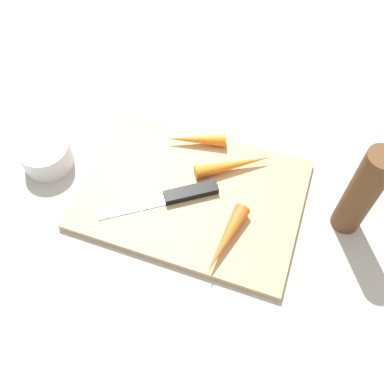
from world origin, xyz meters
TOP-DOWN VIEW (x-y plane):
  - ground_plane at (0.00, 0.00)m, footprint 1.40×1.40m
  - cutting_board at (0.00, 0.00)m, footprint 0.36×0.26m
  - knife at (0.01, 0.01)m, footprint 0.18×0.13m
  - carrot_longest at (-0.05, -0.07)m, footprint 0.13×0.10m
  - carrot_shortest at (0.03, -0.10)m, footprint 0.11×0.05m
  - carrot_medium at (-0.08, 0.07)m, footprint 0.05×0.13m
  - small_bowl at (0.26, 0.02)m, footprint 0.09×0.09m
  - pepper_grinder at (-0.25, -0.03)m, footprint 0.04×0.04m

SIDE VIEW (x-z plane):
  - ground_plane at x=0.00m, z-range 0.00..0.00m
  - cutting_board at x=0.00m, z-range 0.00..0.01m
  - knife at x=0.01m, z-range 0.01..0.02m
  - small_bowl at x=0.26m, z-range 0.00..0.04m
  - carrot_shortest at x=0.03m, z-range 0.01..0.04m
  - carrot_longest at x=-0.05m, z-range 0.01..0.04m
  - carrot_medium at x=-0.08m, z-range 0.01..0.04m
  - pepper_grinder at x=-0.25m, z-range 0.00..0.17m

